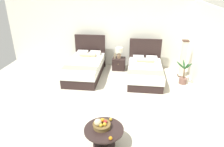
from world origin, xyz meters
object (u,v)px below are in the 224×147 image
object	(u,v)px
bed_near_corner	(145,71)
vase	(115,56)
fruit_bowl	(101,124)
coffee_table	(104,133)
potted_palm	(183,77)
loose_apple	(111,119)
loose_orange	(111,138)
floor_lamp_corner	(183,59)
bed_near_window	(85,67)
table_lamp	(119,52)
nightstand	(119,64)

from	to	relation	value
bed_near_corner	vase	xyz separation A→B (m)	(-1.19, 0.76, 0.28)
bed_near_corner	fruit_bowl	distance (m)	3.63
coffee_table	potted_palm	size ratio (longest dim) A/B	0.98
coffee_table	potted_palm	xyz separation A→B (m)	(2.26, 3.36, -0.07)
loose_apple	vase	bearing A→B (deg)	95.43
loose_orange	floor_lamp_corner	xyz separation A→B (m)	(2.12, 4.30, 0.21)
bed_near_window	vase	size ratio (longest dim) A/B	10.53
floor_lamp_corner	potted_palm	bearing A→B (deg)	-93.86
coffee_table	table_lamp	bearing A→B (deg)	91.56
coffee_table	potted_palm	world-z (taller)	potted_palm
fruit_bowl	nightstand	bearing A→B (deg)	90.71
nightstand	loose_orange	bearing A→B (deg)	-86.21
floor_lamp_corner	potted_palm	world-z (taller)	floor_lamp_corner
table_lamp	potted_palm	world-z (taller)	table_lamp
table_lamp	loose_orange	size ratio (longest dim) A/B	5.70
fruit_bowl	potted_palm	size ratio (longest dim) A/B	0.45
table_lamp	floor_lamp_corner	xyz separation A→B (m)	(2.42, -0.36, -0.05)
vase	fruit_bowl	xyz separation A→B (m)	(0.21, -4.25, -0.06)
coffee_table	fruit_bowl	size ratio (longest dim) A/B	2.19
bed_near_window	floor_lamp_corner	distance (m)	3.67
bed_near_window	bed_near_corner	size ratio (longest dim) A/B	1.08
floor_lamp_corner	loose_apple	bearing A→B (deg)	-120.79
table_lamp	vase	bearing A→B (deg)	-158.62
table_lamp	potted_palm	xyz separation A→B (m)	(2.38, -1.00, -0.49)
bed_near_window	loose_apple	xyz separation A→B (m)	(1.43, -3.22, 0.14)
bed_near_corner	floor_lamp_corner	bearing A→B (deg)	18.30
floor_lamp_corner	potted_palm	distance (m)	0.77
bed_near_window	coffee_table	bearing A→B (deg)	-69.49
bed_near_window	nightstand	bearing A→B (deg)	33.89
nightstand	coffee_table	distance (m)	4.33
loose_apple	floor_lamp_corner	size ratio (longest dim) A/B	0.05
fruit_bowl	vase	bearing A→B (deg)	92.78
nightstand	table_lamp	size ratio (longest dim) A/B	1.18
fruit_bowl	potted_palm	world-z (taller)	potted_palm
bed_near_corner	loose_orange	world-z (taller)	bed_near_corner
bed_near_corner	nightstand	xyz separation A→B (m)	(-1.04, 0.80, -0.06)
bed_near_corner	nightstand	size ratio (longest dim) A/B	4.03
table_lamp	loose_orange	distance (m)	4.68
loose_orange	potted_palm	distance (m)	4.22
nightstand	fruit_bowl	distance (m)	4.30
bed_near_corner	vase	world-z (taller)	bed_near_corner
coffee_table	floor_lamp_corner	world-z (taller)	floor_lamp_corner
bed_near_window	loose_orange	xyz separation A→B (m)	(1.51, -3.83, 0.15)
loose_orange	potted_palm	bearing A→B (deg)	60.50
loose_apple	floor_lamp_corner	distance (m)	4.30
bed_near_corner	floor_lamp_corner	world-z (taller)	floor_lamp_corner
table_lamp	coffee_table	distance (m)	4.37
bed_near_corner	table_lamp	size ratio (longest dim) A/B	4.74
loose_apple	loose_orange	world-z (taller)	loose_orange
bed_near_corner	loose_apple	size ratio (longest dim) A/B	28.55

